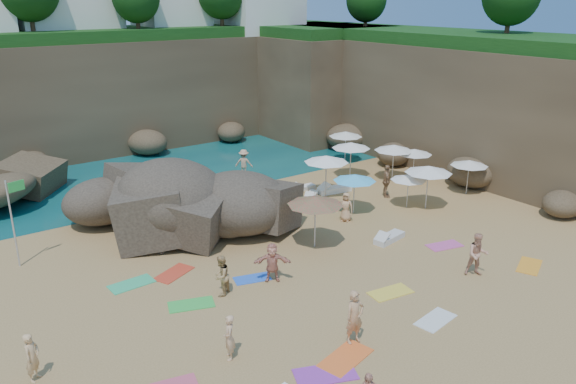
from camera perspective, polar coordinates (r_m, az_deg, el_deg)
ground at (r=24.77m, az=0.33°, el=-7.13°), size 120.00×120.00×0.00m
seawater at (r=50.85m, az=-20.19°, el=5.55°), size 120.00×120.00×0.00m
cliff_back at (r=46.01m, az=-16.55°, el=9.69°), size 44.00×8.00×8.00m
cliff_right at (r=41.86m, az=15.18°, el=8.94°), size 8.00×30.00×8.00m
cliff_corner at (r=48.91m, az=2.58°, el=10.98°), size 10.00×12.00×8.00m
rock_outcrop at (r=29.28m, az=-9.99°, el=-3.14°), size 10.02×8.24×3.57m
flag_pole at (r=26.14m, az=-26.08°, el=-1.83°), size 0.75×0.23×3.88m
parasol_0 at (r=29.84m, az=-5.11°, el=1.83°), size 2.44×2.44×2.31m
parasol_1 at (r=32.17m, az=3.92°, el=3.37°), size 2.57×2.57×2.43m
parasol_2 at (r=39.27m, az=5.88°, el=5.88°), size 2.31×2.31×2.18m
parasol_3 at (r=35.75m, az=6.43°, el=4.73°), size 2.45×2.45×2.32m
parasol_4 at (r=35.64m, az=10.71°, el=4.44°), size 2.43×2.43×2.30m
parasol_6 at (r=25.42m, az=2.80°, el=-0.90°), size 2.60×2.60×2.46m
parasol_7 at (r=35.82m, az=12.75°, el=4.02°), size 2.18×2.18×2.06m
parasol_8 at (r=34.25m, az=17.95°, el=2.82°), size 2.16×2.16×2.04m
parasol_9 at (r=31.11m, az=14.10°, el=2.24°), size 2.55×2.55×2.41m
parasol_10 at (r=29.79m, az=6.79°, el=1.46°), size 2.28×2.28×2.15m
parasol_11 at (r=31.19m, az=12.16°, el=1.46°), size 1.97×1.97×1.86m
lounger_0 at (r=30.87m, az=-6.13°, el=-1.52°), size 1.62×1.14×0.24m
lounger_1 at (r=33.75m, az=1.54°, el=0.42°), size 1.58×0.53×0.24m
lounger_2 at (r=32.45m, az=2.41°, el=-0.37°), size 1.55×1.36×0.24m
lounger_3 at (r=31.58m, az=0.22°, el=-0.91°), size 1.70×1.06×0.25m
lounger_4 at (r=33.45m, az=4.74°, el=0.25°), size 2.14×1.02×0.32m
lounger_5 at (r=27.21m, az=10.26°, el=-4.62°), size 1.87×0.90×0.28m
towel_2 at (r=18.88m, az=5.85°, el=-16.43°), size 2.11×1.41×0.03m
towel_3 at (r=21.88m, az=-9.80°, el=-11.20°), size 1.90×1.37×0.03m
towel_6 at (r=18.17m, az=3.81°, el=-17.99°), size 2.13×1.60×0.03m
towel_7 at (r=24.27m, az=-11.52°, el=-8.10°), size 1.95×1.52×0.03m
towel_8 at (r=23.43m, az=-3.65°, el=-8.77°), size 1.64×1.13×0.03m
towel_9 at (r=27.29m, az=15.61°, el=-5.26°), size 1.80×1.18×0.03m
towel_10 at (r=26.54m, az=23.31°, el=-6.90°), size 1.90×1.46×0.03m
towel_11 at (r=23.83m, az=-15.61°, el=-8.99°), size 1.82×0.98×0.03m
towel_12 at (r=22.73m, az=10.36°, el=-10.00°), size 1.83×1.10×0.03m
towel_13 at (r=21.34m, az=14.75°, el=-12.45°), size 1.77×1.08×0.03m
person_stand_0 at (r=19.10m, az=-24.55°, el=-15.02°), size 0.67×0.68×1.58m
person_stand_1 at (r=22.01m, az=-6.80°, el=-8.45°), size 1.01×0.96×1.64m
person_stand_2 at (r=36.28m, az=-4.50°, el=2.97°), size 1.16×1.11×1.76m
person_stand_3 at (r=32.77m, az=9.97°, el=1.10°), size 1.04×1.20×1.93m
person_stand_4 at (r=29.04m, az=5.90°, el=-1.51°), size 0.75×0.85×1.53m
person_stand_5 at (r=29.16m, az=-8.81°, el=-1.42°), size 1.58×0.64×1.66m
person_stand_6 at (r=18.48m, az=-5.99°, el=-14.48°), size 0.57×0.66×1.54m
person_lie_3 at (r=23.16m, az=-1.60°, el=-8.52°), size 2.15×2.18×0.43m
person_lie_4 at (r=19.53m, az=6.70°, el=-14.38°), size 0.86×1.94×0.45m
person_lie_5 at (r=24.79m, az=18.55°, el=-7.30°), size 1.84×1.97×0.69m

